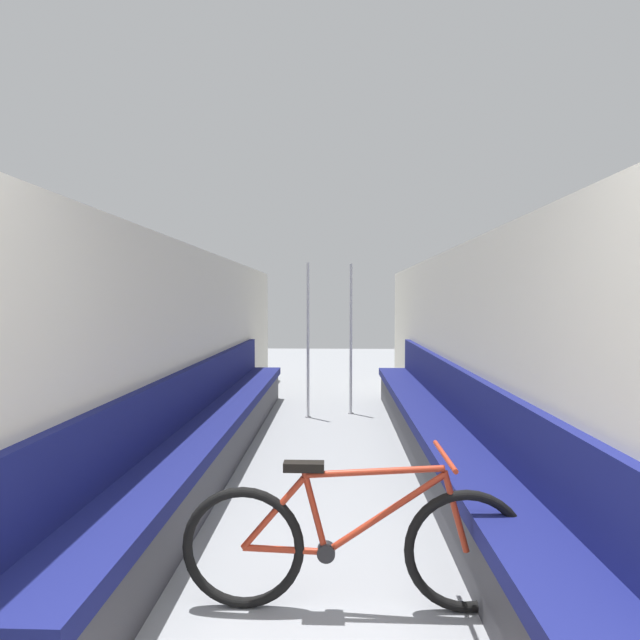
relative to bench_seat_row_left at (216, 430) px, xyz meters
name	(u,v)px	position (x,y,z in m)	size (l,w,h in m)	color
wall_left	(184,356)	(-0.26, -0.13, 0.71)	(0.10, 10.46, 2.05)	beige
wall_right	(468,357)	(2.33, -0.13, 0.71)	(0.10, 10.46, 2.05)	beige
bench_seat_row_left	(216,430)	(0.00, 0.00, 0.00)	(0.47, 6.24, 0.94)	#3D3D42
bench_seat_row_right	(435,432)	(2.07, 0.00, 0.00)	(0.47, 6.24, 0.94)	#3D3D42
bicycle	(353,544)	(1.23, -2.21, 0.02)	(1.71, 0.46, 0.79)	black
grab_pole_near	(308,342)	(0.77, 1.87, 0.68)	(0.08, 0.08, 2.03)	gray
grab_pole_far	(351,341)	(1.34, 2.10, 0.68)	(0.08, 0.08, 2.03)	gray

